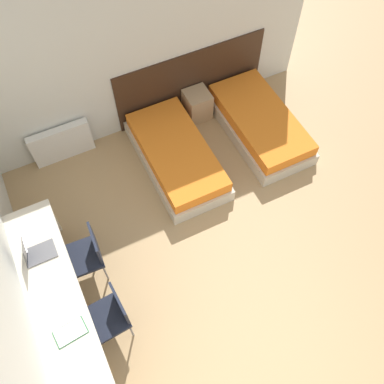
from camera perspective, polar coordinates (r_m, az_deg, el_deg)
name	(u,v)px	position (r m, az deg, el deg)	size (l,w,h in m)	color
ground_plane	(277,364)	(5.48, 11.25, -21.58)	(20.00, 20.00, 0.00)	tan
wall_back	(131,56)	(6.15, -8.08, 17.54)	(5.56, 0.05, 2.70)	silver
headboard_panel	(191,81)	(6.89, -0.14, 14.57)	(2.48, 0.03, 1.10)	#382316
bed_near_window	(177,156)	(6.37, -2.08, 4.81)	(0.95, 1.89, 0.41)	beige
bed_near_door	(259,124)	(6.84, 8.98, 8.99)	(0.95, 1.89, 0.41)	beige
nightstand	(197,105)	(6.97, 0.70, 11.56)	(0.38, 0.39, 0.48)	tan
radiator	(62,143)	(6.67, -16.97, 6.23)	(0.90, 0.12, 0.60)	silver
desk	(57,297)	(5.16, -17.62, -13.21)	(0.58, 2.37, 0.78)	beige
chair_near_laptop	(86,254)	(5.40, -13.94, -8.00)	(0.48, 0.48, 0.87)	black
chair_near_notebook	(110,315)	(5.08, -10.91, -15.79)	(0.49, 0.49, 0.87)	black
laptop	(35,253)	(5.18, -20.21, -7.59)	(0.36, 0.24, 0.35)	slate
open_notebook	(70,332)	(4.82, -15.90, -17.55)	(0.35, 0.23, 0.02)	#236B3D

